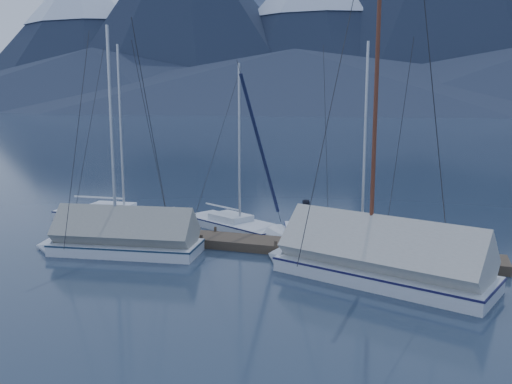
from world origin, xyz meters
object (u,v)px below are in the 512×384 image
(sailboat_open_mid, at_px, (246,229))
(sailboat_open_right, at_px, (373,232))
(person, at_px, (307,222))
(sailboat_covered_near, at_px, (365,262))
(sailboat_covered_far, at_px, (113,241))
(sailboat_open_left, at_px, (134,217))

(sailboat_open_mid, relative_size, sailboat_open_right, 0.90)
(person, bearing_deg, sailboat_open_right, -13.20)
(person, bearing_deg, sailboat_covered_near, -113.90)
(sailboat_covered_far, distance_m, person, 7.31)
(sailboat_open_right, distance_m, sailboat_covered_near, 5.62)
(sailboat_open_mid, xyz_separation_m, sailboat_covered_near, (5.67, -4.55, 0.37))
(sailboat_open_left, xyz_separation_m, person, (9.15, -2.85, 1.02))
(sailboat_open_right, xyz_separation_m, sailboat_covered_far, (-8.98, -5.65, 0.29))
(sailboat_open_left, relative_size, sailboat_open_mid, 1.14)
(sailboat_open_left, relative_size, sailboat_covered_near, 0.88)
(sailboat_open_right, height_order, sailboat_covered_far, sailboat_covered_far)
(sailboat_covered_near, xyz_separation_m, sailboat_covered_far, (-9.35, -0.06, -0.06))
(sailboat_open_mid, bearing_deg, sailboat_open_right, 11.12)
(sailboat_open_left, bearing_deg, person, -17.29)
(sailboat_open_right, xyz_separation_m, person, (-2.08, -3.33, 1.03))
(sailboat_open_right, bearing_deg, sailboat_covered_near, -86.23)
(sailboat_open_left, distance_m, sailboat_open_right, 11.25)
(sailboat_covered_near, bearing_deg, sailboat_open_left, 156.22)
(sailboat_open_left, bearing_deg, sailboat_open_right, 2.47)
(sailboat_open_right, xyz_separation_m, sailboat_covered_near, (0.37, -5.60, 0.35))
(sailboat_open_right, bearing_deg, person, -122.02)
(sailboat_open_left, bearing_deg, sailboat_covered_far, -66.40)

